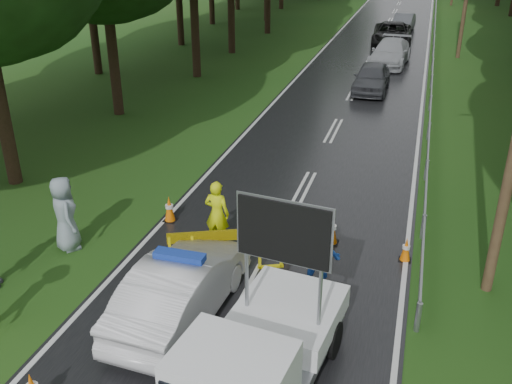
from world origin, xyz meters
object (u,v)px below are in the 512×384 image
at_px(barrier, 226,241).
at_px(queue_car_second, 390,53).
at_px(queue_car_first, 372,78).
at_px(queue_car_fourth, 403,23).
at_px(work_truck, 258,359).
at_px(officer, 217,214).
at_px(civilian, 321,258).
at_px(police_sedan, 182,288).
at_px(queue_car_third, 392,34).

distance_m(barrier, queue_car_second, 23.79).
xyz_separation_m(queue_car_first, queue_car_second, (0.44, 6.25, 0.03)).
bearing_deg(queue_car_fourth, work_truck, -85.88).
distance_m(officer, queue_car_fourth, 34.66).
bearing_deg(work_truck, barrier, 123.71).
relative_size(civilian, queue_car_fourth, 0.45).
xyz_separation_m(police_sedan, barrier, (0.34, 1.90, 0.15)).
bearing_deg(queue_car_first, work_truck, -88.98).
xyz_separation_m(civilian, queue_car_third, (-0.60, 29.91, -0.13)).
bearing_deg(officer, queue_car_third, -92.06).
relative_size(work_truck, officer, 2.48).
height_order(officer, queue_car_third, officer).
height_order(police_sedan, queue_car_second, police_sedan).
relative_size(queue_car_first, queue_car_third, 0.74).
height_order(police_sedan, queue_car_third, police_sedan).
bearing_deg(officer, queue_car_fourth, -91.98).
distance_m(barrier, officer, 1.33).
relative_size(police_sedan, officer, 2.44).
relative_size(civilian, queue_car_second, 0.36).
distance_m(barrier, queue_car_fourth, 35.77).
bearing_deg(barrier, civilian, -28.88).
distance_m(civilian, queue_car_second, 23.91).
bearing_deg(officer, queue_car_second, -94.17).
bearing_deg(civilian, queue_car_first, 88.54).
bearing_deg(queue_car_third, officer, -97.20).
bearing_deg(queue_car_third, queue_car_fourth, 83.29).
distance_m(queue_car_first, queue_car_second, 6.26).
relative_size(civilian, queue_car_third, 0.33).
xyz_separation_m(officer, queue_car_first, (2.25, 16.30, -0.21)).
bearing_deg(queue_car_first, queue_car_second, 86.24).
bearing_deg(queue_car_fourth, queue_car_first, -87.18).
bearing_deg(civilian, queue_car_fourth, 86.53).
height_order(officer, civilian, same).
distance_m(police_sedan, queue_car_third, 31.67).
relative_size(barrier, civilian, 1.41).
height_order(queue_car_second, queue_car_fourth, queue_car_second).
xyz_separation_m(police_sedan, officer, (-0.31, 3.06, 0.19)).
bearing_deg(officer, civilian, 157.80).
distance_m(work_truck, barrier, 4.18).
xyz_separation_m(queue_car_first, queue_car_fourth, (0.54, 18.25, -0.03)).
relative_size(work_truck, queue_car_fourth, 1.11).
relative_size(barrier, queue_car_second, 0.51).
bearing_deg(queue_car_second, police_sedan, -90.85).
distance_m(police_sedan, barrier, 1.94).
distance_m(work_truck, queue_car_third, 33.44).
bearing_deg(queue_car_second, officer, -92.35).
bearing_deg(work_truck, police_sedan, 147.45).
bearing_deg(work_truck, queue_car_third, 97.39).
distance_m(civilian, queue_car_third, 29.92).
height_order(officer, queue_car_first, officer).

